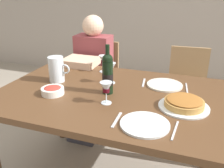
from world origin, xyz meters
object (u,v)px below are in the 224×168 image
at_px(dinner_plate_right_setting, 145,124).
at_px(water_pitcher, 57,71).
at_px(dinner_plate_left_setting, 165,85).
at_px(wine_bottle, 108,74).
at_px(chair_left, 99,78).
at_px(dining_table, 111,105).
at_px(salad_bowl, 53,90).
at_px(wine_glass_centre, 103,60).
at_px(baked_tart, 184,103).
at_px(chair_right, 186,88).
at_px(diner_left, 89,74).
at_px(wine_glass_spare, 111,69).
at_px(wine_glass_right_diner, 106,88).

bearing_deg(dinner_plate_right_setting, water_pitcher, 152.58).
bearing_deg(dinner_plate_right_setting, dinner_plate_left_setting, 88.11).
height_order(wine_bottle, chair_left, wine_bottle).
relative_size(dining_table, dinner_plate_right_setting, 5.92).
height_order(salad_bowl, dinner_plate_right_setting, salad_bowl).
distance_m(wine_glass_centre, dinner_plate_left_setting, 0.54).
xyz_separation_m(baked_tart, salad_bowl, (-0.82, -0.09, -0.00)).
bearing_deg(salad_bowl, wine_glass_centre, 73.61).
bearing_deg(wine_glass_centre, wine_bottle, -64.60).
height_order(baked_tart, wine_glass_centre, wine_glass_centre).
distance_m(dining_table, baked_tart, 0.48).
bearing_deg(water_pitcher, wine_bottle, -9.65).
distance_m(water_pitcher, chair_right, 1.27).
distance_m(wine_bottle, chair_right, 1.10).
relative_size(wine_glass_centre, dinner_plate_left_setting, 0.56).
bearing_deg(dining_table, dinner_plate_right_setting, -47.55).
xyz_separation_m(wine_bottle, water_pitcher, (-0.42, 0.07, -0.05)).
height_order(water_pitcher, dinner_plate_left_setting, water_pitcher).
bearing_deg(chair_left, dinner_plate_left_setting, 140.68).
bearing_deg(wine_glass_centre, chair_right, 39.70).
relative_size(diner_left, chair_right, 1.33).
xyz_separation_m(dining_table, salad_bowl, (-0.35, -0.15, 0.12)).
distance_m(salad_bowl, chair_right, 1.35).
relative_size(salad_bowl, dinner_plate_right_setting, 0.58).
relative_size(wine_glass_spare, chair_right, 0.17).
relative_size(wine_glass_centre, dinner_plate_right_setting, 0.54).
distance_m(salad_bowl, wine_glass_spare, 0.43).
relative_size(wine_bottle, diner_left, 0.28).
xyz_separation_m(baked_tart, chair_right, (-0.02, 0.96, -0.29)).
bearing_deg(salad_bowl, dining_table, 22.73).
height_order(dining_table, dinner_plate_right_setting, dinner_plate_right_setting).
distance_m(wine_glass_spare, chair_left, 0.89).
xyz_separation_m(water_pitcher, wine_glass_centre, (0.24, 0.31, 0.02)).
distance_m(dinner_plate_left_setting, chair_left, 1.03).
height_order(dining_table, wine_glass_centre, wine_glass_centre).
relative_size(salad_bowl, wine_glass_spare, 0.97).
bearing_deg(water_pitcher, chair_right, 43.42).
height_order(wine_glass_spare, dinner_plate_left_setting, wine_glass_spare).
distance_m(wine_glass_right_diner, chair_right, 1.19).
bearing_deg(baked_tart, dinner_plate_right_setting, -122.73).
bearing_deg(dining_table, dinner_plate_left_setting, 37.05).
bearing_deg(dinner_plate_right_setting, wine_bottle, 135.45).
bearing_deg(dinner_plate_right_setting, chair_right, 82.98).
height_order(baked_tart, chair_right, chair_right).
bearing_deg(salad_bowl, diner_left, 97.27).
distance_m(water_pitcher, diner_left, 0.61).
height_order(dining_table, chair_right, chair_right).
relative_size(wine_glass_spare, chair_left, 0.17).
height_order(dinner_plate_right_setting, chair_left, chair_left).
relative_size(water_pitcher, wine_glass_right_diner, 1.36).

